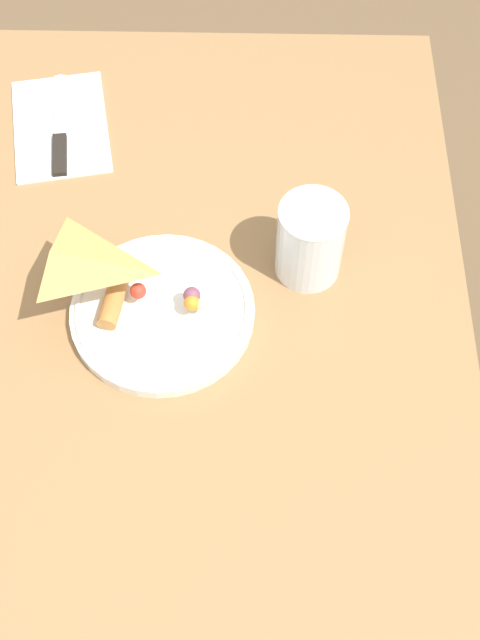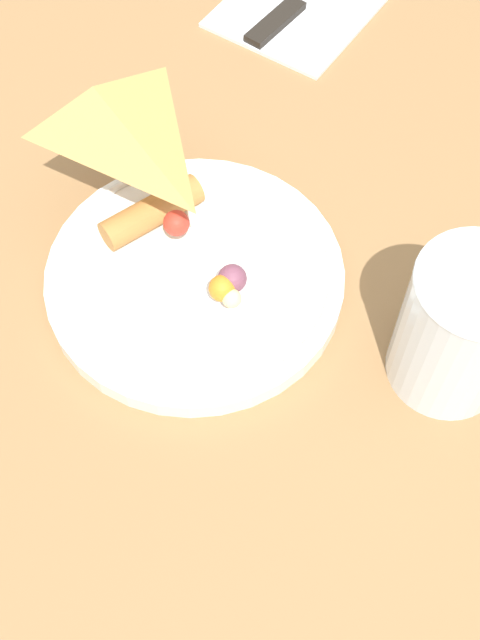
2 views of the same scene
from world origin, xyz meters
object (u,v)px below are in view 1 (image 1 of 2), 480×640
object	(u,v)px
milk_glass	(310,242)
napkin_folded	(61,126)
plate_pizza	(165,310)
butter_knife	(60,129)
dining_table	(165,423)

from	to	relation	value
milk_glass	napkin_folded	xyz separation A→B (m)	(0.24, 0.35, -0.05)
plate_pizza	napkin_folded	xyz separation A→B (m)	(0.32, 0.17, -0.01)
butter_knife	milk_glass	bearing A→B (deg)	-130.85
milk_glass	butter_knife	distance (m)	0.42
butter_knife	plate_pizza	bearing A→B (deg)	-158.25
napkin_folded	butter_knife	world-z (taller)	butter_knife
dining_table	plate_pizza	xyz separation A→B (m)	(0.10, -0.00, 0.12)
dining_table	napkin_folded	distance (m)	0.46
plate_pizza	butter_knife	xyz separation A→B (m)	(0.31, 0.17, -0.01)
dining_table	plate_pizza	bearing A→B (deg)	-1.78
napkin_folded	butter_knife	bearing A→B (deg)	-172.40
plate_pizza	butter_knife	world-z (taller)	plate_pizza
milk_glass	butter_knife	size ratio (longest dim) A/B	0.56
dining_table	butter_knife	world-z (taller)	butter_knife
napkin_folded	plate_pizza	bearing A→B (deg)	-151.25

